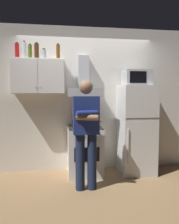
# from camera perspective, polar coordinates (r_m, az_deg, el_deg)

# --- Properties ---
(ground_plane) EXTENTS (7.00, 7.00, 0.00)m
(ground_plane) POSITION_cam_1_polar(r_m,az_deg,el_deg) (3.74, 0.00, -17.85)
(ground_plane) COLOR olive
(back_wall_tiled) EXTENTS (4.80, 0.10, 2.70)m
(back_wall_tiled) POSITION_cam_1_polar(r_m,az_deg,el_deg) (4.06, -1.14, 3.45)
(back_wall_tiled) COLOR silver
(back_wall_tiled) RESTS_ON ground_plane
(upper_cabinet) EXTENTS (0.90, 0.37, 0.60)m
(upper_cabinet) POSITION_cam_1_polar(r_m,az_deg,el_deg) (3.84, -13.62, 9.25)
(upper_cabinet) COLOR white
(stove_oven) EXTENTS (0.60, 0.62, 0.87)m
(stove_oven) POSITION_cam_1_polar(r_m,az_deg,el_deg) (3.83, -1.26, -10.48)
(stove_oven) COLOR white
(stove_oven) RESTS_ON ground_plane
(range_hood) EXTENTS (0.60, 0.44, 0.75)m
(range_hood) POSITION_cam_1_polar(r_m,az_deg,el_deg) (3.84, -1.51, 7.09)
(range_hood) COLOR #B7BABF
(refrigerator) EXTENTS (0.60, 0.62, 1.60)m
(refrigerator) POSITION_cam_1_polar(r_m,az_deg,el_deg) (3.97, 12.51, -4.64)
(refrigerator) COLOR silver
(refrigerator) RESTS_ON ground_plane
(microwave) EXTENTS (0.48, 0.37, 0.28)m
(microwave) POSITION_cam_1_polar(r_m,az_deg,el_deg) (3.96, 12.64, 8.97)
(microwave) COLOR #B7BABF
(microwave) RESTS_ON refrigerator
(person_standing) EXTENTS (0.38, 0.33, 1.64)m
(person_standing) POSITION_cam_1_polar(r_m,az_deg,el_deg) (3.14, -0.94, -5.05)
(person_standing) COLOR #192342
(person_standing) RESTS_ON ground_plane
(cooking_pot) EXTENTS (0.28, 0.18, 0.11)m
(cooking_pot) POSITION_cam_1_polar(r_m,az_deg,el_deg) (3.64, 0.98, -3.28)
(cooking_pot) COLOR #B7BABF
(cooking_pot) RESTS_ON stove_oven
(bottle_vodka_clear) EXTENTS (0.07, 0.07, 0.30)m
(bottle_vodka_clear) POSITION_cam_1_polar(r_m,az_deg,el_deg) (3.93, -17.25, 15.64)
(bottle_vodka_clear) COLOR silver
(bottle_vodka_clear) RESTS_ON upper_cabinet
(bottle_canister_steel) EXTENTS (0.09, 0.09, 0.19)m
(bottle_canister_steel) POSITION_cam_1_polar(r_m,az_deg,el_deg) (3.88, -12.28, 15.00)
(bottle_canister_steel) COLOR #B2B5BA
(bottle_canister_steel) RESTS_ON upper_cabinet
(bottle_beer_brown) EXTENTS (0.07, 0.07, 0.28)m
(bottle_beer_brown) POSITION_cam_1_polar(r_m,az_deg,el_deg) (3.87, -8.52, 15.77)
(bottle_beer_brown) COLOR brown
(bottle_beer_brown) RESTS_ON upper_cabinet
(bottle_rum_dark) EXTENTS (0.08, 0.08, 0.29)m
(bottle_rum_dark) POSITION_cam_1_polar(r_m,az_deg,el_deg) (3.91, -14.13, 15.64)
(bottle_rum_dark) COLOR #47230F
(bottle_rum_dark) RESTS_ON upper_cabinet
(bottle_olive_oil) EXTENTS (0.06, 0.06, 0.26)m
(bottle_olive_oil) POSITION_cam_1_polar(r_m,az_deg,el_deg) (3.93, -15.81, 15.35)
(bottle_olive_oil) COLOR #4C6B19
(bottle_olive_oil) RESTS_ON upper_cabinet
(bottle_soda_red) EXTENTS (0.07, 0.07, 0.27)m
(bottle_soda_red) POSITION_cam_1_polar(r_m,az_deg,el_deg) (3.92, -19.01, 15.37)
(bottle_soda_red) COLOR red
(bottle_soda_red) RESTS_ON upper_cabinet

